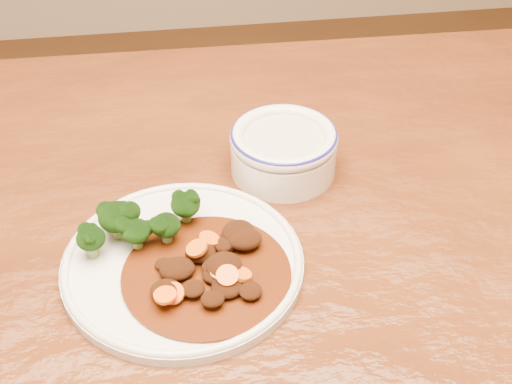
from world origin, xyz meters
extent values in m
cube|color=#57290F|center=(0.00, 0.00, 0.73)|extent=(1.51, 0.92, 0.04)
cylinder|color=silver|center=(-0.06, 0.01, 0.76)|extent=(0.24, 0.24, 0.01)
torus|color=silver|center=(-0.06, 0.01, 0.76)|extent=(0.23, 0.23, 0.01)
cylinder|color=olive|center=(-0.05, 0.06, 0.77)|extent=(0.01, 0.01, 0.01)
ellipsoid|color=black|center=(-0.05, 0.06, 0.78)|extent=(0.03, 0.03, 0.02)
cylinder|color=olive|center=(-0.10, 0.03, 0.77)|extent=(0.01, 0.01, 0.01)
ellipsoid|color=black|center=(-0.10, 0.03, 0.78)|extent=(0.03, 0.03, 0.02)
cylinder|color=olive|center=(-0.12, 0.05, 0.77)|extent=(0.01, 0.01, 0.01)
ellipsoid|color=black|center=(-0.12, 0.05, 0.79)|extent=(0.04, 0.04, 0.03)
cylinder|color=olive|center=(-0.14, 0.03, 0.77)|extent=(0.01, 0.01, 0.01)
ellipsoid|color=black|center=(-0.14, 0.03, 0.78)|extent=(0.03, 0.03, 0.02)
cylinder|color=olive|center=(-0.07, 0.03, 0.77)|extent=(0.01, 0.01, 0.01)
ellipsoid|color=black|center=(-0.07, 0.03, 0.78)|extent=(0.03, 0.03, 0.02)
cylinder|color=#482107|center=(-0.04, -0.02, 0.76)|extent=(0.16, 0.16, 0.00)
ellipsoid|color=black|center=(-0.06, -0.01, 0.77)|extent=(0.03, 0.03, 0.02)
ellipsoid|color=black|center=(-0.08, 0.00, 0.77)|extent=(0.02, 0.02, 0.01)
ellipsoid|color=black|center=(-0.02, -0.02, 0.77)|extent=(0.03, 0.03, 0.02)
ellipsoid|color=black|center=(-0.03, -0.03, 0.77)|extent=(0.03, 0.02, 0.01)
ellipsoid|color=black|center=(-0.03, -0.06, 0.77)|extent=(0.02, 0.02, 0.01)
ellipsoid|color=black|center=(-0.08, -0.04, 0.77)|extent=(0.03, 0.03, 0.01)
ellipsoid|color=black|center=(-0.05, -0.04, 0.77)|extent=(0.02, 0.02, 0.01)
ellipsoid|color=black|center=(-0.04, 0.00, 0.77)|extent=(0.03, 0.03, 0.01)
ellipsoid|color=black|center=(-0.02, 0.01, 0.77)|extent=(0.02, 0.02, 0.01)
ellipsoid|color=black|center=(-0.02, 0.02, 0.77)|extent=(0.02, 0.03, 0.01)
ellipsoid|color=black|center=(-0.03, -0.02, 0.77)|extent=(0.02, 0.02, 0.01)
ellipsoid|color=black|center=(0.00, 0.01, 0.77)|extent=(0.03, 0.03, 0.02)
ellipsoid|color=black|center=(-0.02, -0.04, 0.77)|extent=(0.03, 0.03, 0.01)
ellipsoid|color=black|center=(0.00, -0.05, 0.77)|extent=(0.02, 0.02, 0.01)
ellipsoid|color=black|center=(0.00, 0.02, 0.77)|extent=(0.03, 0.03, 0.02)
ellipsoid|color=black|center=(0.00, 0.02, 0.77)|extent=(0.02, 0.02, 0.01)
cylinder|color=#DA520B|center=(-0.07, -0.05, 0.77)|extent=(0.03, 0.02, 0.02)
cylinder|color=#DA520B|center=(-0.04, 0.00, 0.78)|extent=(0.03, 0.03, 0.01)
cylinder|color=#DA520B|center=(-0.02, -0.03, 0.78)|extent=(0.03, 0.03, 0.01)
cylinder|color=#DA520B|center=(-0.01, -0.03, 0.78)|extent=(0.03, 0.03, 0.01)
cylinder|color=#DA520B|center=(-0.03, 0.02, 0.78)|extent=(0.03, 0.03, 0.01)
cylinder|color=#DA520B|center=(-0.02, -0.04, 0.78)|extent=(0.03, 0.03, 0.01)
cylinder|color=#DA520B|center=(-0.08, -0.05, 0.78)|extent=(0.02, 0.02, 0.00)
cylinder|color=silver|center=(0.07, 0.15, 0.77)|extent=(0.12, 0.12, 0.04)
cylinder|color=beige|center=(0.07, 0.15, 0.79)|extent=(0.09, 0.09, 0.01)
torus|color=silver|center=(0.07, 0.15, 0.80)|extent=(0.12, 0.12, 0.02)
torus|color=navy|center=(0.07, 0.15, 0.80)|extent=(0.12, 0.12, 0.01)
camera|label=1|loc=(-0.06, -0.49, 1.25)|focal=50.00mm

